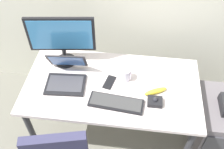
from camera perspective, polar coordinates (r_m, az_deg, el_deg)
ground_plane at (r=2.69m, az=-0.00°, el=-12.67°), size 8.00×8.00×0.00m
desk at (r=2.14m, az=-0.00°, el=-3.74°), size 1.40×0.74×0.75m
file_cabinet at (r=2.57m, az=22.34°, el=-10.37°), size 0.42×0.53×0.60m
monitor_main at (r=2.11m, az=-11.07°, el=8.04°), size 0.54×0.18×0.45m
keyboard at (r=1.95m, az=0.89°, el=-6.23°), size 0.42×0.17×0.03m
laptop at (r=2.10m, az=-10.04°, el=-0.26°), size 0.33×0.35×0.22m
trackball_mouse at (r=1.97m, az=9.42°, el=-5.86°), size 0.11×0.09×0.07m
coffee_mug at (r=2.08m, az=3.00°, el=-0.04°), size 0.09×0.08×0.11m
cell_phone at (r=2.08m, az=-0.58°, el=-1.72°), size 0.10×0.15×0.01m
banana at (r=2.03m, az=9.57°, el=-3.66°), size 0.19×0.12×0.04m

